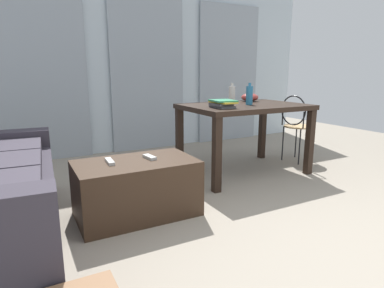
{
  "coord_description": "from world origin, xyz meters",
  "views": [
    {
      "loc": [
        -1.66,
        -1.01,
        1.1
      ],
      "look_at": [
        -0.21,
        1.7,
        0.41
      ],
      "focal_mm": 30.53,
      "sensor_mm": 36.0,
      "label": 1
    }
  ],
  "objects_px": {
    "bowl": "(250,97)",
    "craft_table": "(244,114)",
    "bottle_far": "(249,95)",
    "tv_remote_primary": "(150,157)",
    "tv_remote_secondary": "(110,161)",
    "wire_chair": "(296,121)",
    "bottle_near": "(232,94)",
    "coffee_table": "(137,188)",
    "book_stack": "(222,104)"
  },
  "relations": [
    {
      "from": "coffee_table",
      "to": "book_stack",
      "type": "distance_m",
      "value": 1.21
    },
    {
      "from": "book_stack",
      "to": "tv_remote_primary",
      "type": "height_order",
      "value": "book_stack"
    },
    {
      "from": "craft_table",
      "to": "bowl",
      "type": "height_order",
      "value": "bowl"
    },
    {
      "from": "bowl",
      "to": "coffee_table",
      "type": "bearing_deg",
      "value": -154.89
    },
    {
      "from": "wire_chair",
      "to": "book_stack",
      "type": "bearing_deg",
      "value": -169.71
    },
    {
      "from": "bottle_near",
      "to": "tv_remote_primary",
      "type": "relative_size",
      "value": 1.52
    },
    {
      "from": "book_stack",
      "to": "tv_remote_secondary",
      "type": "distance_m",
      "value": 1.27
    },
    {
      "from": "bottle_near",
      "to": "bottle_far",
      "type": "distance_m",
      "value": 0.34
    },
    {
      "from": "tv_remote_primary",
      "to": "coffee_table",
      "type": "bearing_deg",
      "value": -178.51
    },
    {
      "from": "tv_remote_secondary",
      "to": "bottle_near",
      "type": "bearing_deg",
      "value": 28.14
    },
    {
      "from": "bottle_far",
      "to": "craft_table",
      "type": "bearing_deg",
      "value": 112.63
    },
    {
      "from": "craft_table",
      "to": "bottle_near",
      "type": "height_order",
      "value": "bottle_near"
    },
    {
      "from": "tv_remote_primary",
      "to": "bowl",
      "type": "bearing_deg",
      "value": 18.68
    },
    {
      "from": "wire_chair",
      "to": "bowl",
      "type": "xyz_separation_m",
      "value": [
        -0.55,
        0.22,
        0.29
      ]
    },
    {
      "from": "craft_table",
      "to": "book_stack",
      "type": "height_order",
      "value": "book_stack"
    },
    {
      "from": "tv_remote_secondary",
      "to": "wire_chair",
      "type": "bearing_deg",
      "value": 15.25
    },
    {
      "from": "bottle_far",
      "to": "tv_remote_primary",
      "type": "height_order",
      "value": "bottle_far"
    },
    {
      "from": "bottle_near",
      "to": "craft_table",
      "type": "bearing_deg",
      "value": -96.47
    },
    {
      "from": "coffee_table",
      "to": "bottle_far",
      "type": "distance_m",
      "value": 1.63
    },
    {
      "from": "coffee_table",
      "to": "craft_table",
      "type": "bearing_deg",
      "value": 20.1
    },
    {
      "from": "coffee_table",
      "to": "bottle_far",
      "type": "xyz_separation_m",
      "value": [
        1.42,
        0.46,
        0.64
      ]
    },
    {
      "from": "craft_table",
      "to": "wire_chair",
      "type": "relative_size",
      "value": 1.56
    },
    {
      "from": "wire_chair",
      "to": "book_stack",
      "type": "height_order",
      "value": "book_stack"
    },
    {
      "from": "bottle_far",
      "to": "tv_remote_primary",
      "type": "relative_size",
      "value": 1.61
    },
    {
      "from": "coffee_table",
      "to": "bottle_far",
      "type": "bearing_deg",
      "value": 18.08
    },
    {
      "from": "wire_chair",
      "to": "bottle_near",
      "type": "height_order",
      "value": "bottle_near"
    },
    {
      "from": "bottle_near",
      "to": "tv_remote_primary",
      "type": "bearing_deg",
      "value": -149.23
    },
    {
      "from": "tv_remote_primary",
      "to": "tv_remote_secondary",
      "type": "height_order",
      "value": "same"
    },
    {
      "from": "book_stack",
      "to": "craft_table",
      "type": "bearing_deg",
      "value": 23.1
    },
    {
      "from": "bottle_far",
      "to": "tv_remote_primary",
      "type": "xyz_separation_m",
      "value": [
        -1.3,
        -0.44,
        -0.41
      ]
    },
    {
      "from": "craft_table",
      "to": "bowl",
      "type": "bearing_deg",
      "value": 44.52
    },
    {
      "from": "tv_remote_primary",
      "to": "wire_chair",
      "type": "bearing_deg",
      "value": 6.97
    },
    {
      "from": "bottle_near",
      "to": "tv_remote_primary",
      "type": "height_order",
      "value": "bottle_near"
    },
    {
      "from": "coffee_table",
      "to": "bottle_near",
      "type": "xyz_separation_m",
      "value": [
        1.43,
        0.8,
        0.63
      ]
    },
    {
      "from": "wire_chair",
      "to": "bottle_far",
      "type": "xyz_separation_m",
      "value": [
        -0.81,
        -0.1,
        0.34
      ]
    },
    {
      "from": "coffee_table",
      "to": "wire_chair",
      "type": "bearing_deg",
      "value": 14.22
    },
    {
      "from": "tv_remote_primary",
      "to": "tv_remote_secondary",
      "type": "bearing_deg",
      "value": 167.98
    },
    {
      "from": "bottle_near",
      "to": "book_stack",
      "type": "height_order",
      "value": "bottle_near"
    },
    {
      "from": "craft_table",
      "to": "bowl",
      "type": "xyz_separation_m",
      "value": [
        0.28,
        0.27,
        0.15
      ]
    },
    {
      "from": "bottle_near",
      "to": "bottle_far",
      "type": "bearing_deg",
      "value": -92.1
    },
    {
      "from": "bowl",
      "to": "craft_table",
      "type": "bearing_deg",
      "value": -135.48
    },
    {
      "from": "coffee_table",
      "to": "tv_remote_primary",
      "type": "distance_m",
      "value": 0.26
    },
    {
      "from": "wire_chair",
      "to": "tv_remote_secondary",
      "type": "xyz_separation_m",
      "value": [
        -2.41,
        -0.52,
        -0.07
      ]
    },
    {
      "from": "coffee_table",
      "to": "wire_chair",
      "type": "height_order",
      "value": "wire_chair"
    },
    {
      "from": "bowl",
      "to": "tv_remote_primary",
      "type": "relative_size",
      "value": 1.41
    },
    {
      "from": "bowl",
      "to": "tv_remote_primary",
      "type": "distance_m",
      "value": 1.77
    },
    {
      "from": "coffee_table",
      "to": "tv_remote_secondary",
      "type": "xyz_separation_m",
      "value": [
        -0.18,
        0.04,
        0.23
      ]
    },
    {
      "from": "wire_chair",
      "to": "bottle_far",
      "type": "distance_m",
      "value": 0.88
    },
    {
      "from": "craft_table",
      "to": "tv_remote_secondary",
      "type": "bearing_deg",
      "value": -163.51
    },
    {
      "from": "bottle_far",
      "to": "book_stack",
      "type": "bearing_deg",
      "value": -163.83
    }
  ]
}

